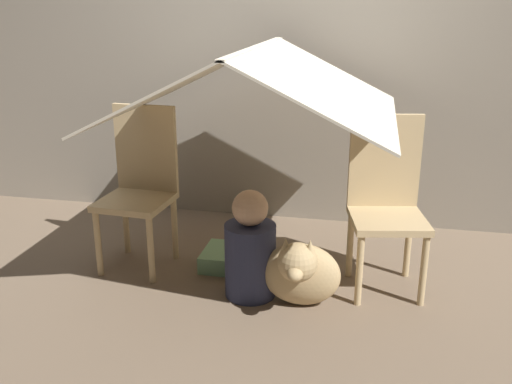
# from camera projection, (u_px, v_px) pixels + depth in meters

# --- Properties ---
(ground_plane) EXTENTS (8.80, 8.80, 0.00)m
(ground_plane) POSITION_uv_depth(u_px,v_px,m) (254.00, 282.00, 3.18)
(ground_plane) COLOR #7A6651
(wall_back) EXTENTS (7.00, 0.05, 2.50)m
(wall_back) POSITION_uv_depth(u_px,v_px,m) (287.00, 38.00, 3.75)
(wall_back) COLOR gray
(wall_back) RESTS_ON ground_plane
(chair_left) EXTENTS (0.41, 0.41, 0.93)m
(chair_left) POSITION_uv_depth(u_px,v_px,m) (140.00, 183.00, 3.28)
(chair_left) COLOR #D1B27F
(chair_left) RESTS_ON ground_plane
(chair_right) EXTENTS (0.45, 0.45, 0.93)m
(chair_right) POSITION_uv_depth(u_px,v_px,m) (386.00, 199.00, 3.01)
(chair_right) COLOR #D1B27F
(chair_right) RESTS_ON ground_plane
(sheet_canopy) EXTENTS (1.41, 1.38, 0.35)m
(sheet_canopy) POSITION_uv_depth(u_px,v_px,m) (256.00, 81.00, 2.88)
(sheet_canopy) COLOR silver
(person_front) EXTENTS (0.27, 0.27, 0.58)m
(person_front) POSITION_uv_depth(u_px,v_px,m) (250.00, 251.00, 2.96)
(person_front) COLOR #2D3351
(person_front) RESTS_ON ground_plane
(dog) EXTENTS (0.40, 0.39, 0.43)m
(dog) POSITION_uv_depth(u_px,v_px,m) (300.00, 271.00, 2.85)
(dog) COLOR tan
(dog) RESTS_ON ground_plane
(floor_cushion) EXTENTS (0.37, 0.30, 0.10)m
(floor_cushion) POSITION_uv_depth(u_px,v_px,m) (235.00, 259.00, 3.34)
(floor_cushion) COLOR #7FB27F
(floor_cushion) RESTS_ON ground_plane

